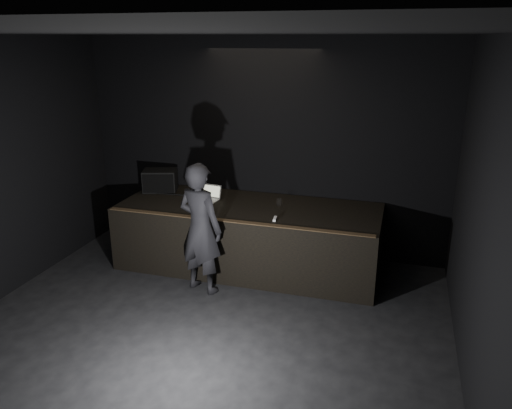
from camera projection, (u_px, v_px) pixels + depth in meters
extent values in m
plane|color=black|center=(175.00, 368.00, 5.50)|extent=(7.00, 7.00, 0.00)
cube|color=black|center=(263.00, 148.00, 8.12)|extent=(6.00, 0.10, 3.50)
cube|color=black|center=(495.00, 255.00, 4.13)|extent=(0.10, 7.00, 3.50)
cube|color=black|center=(155.00, 33.00, 4.38)|extent=(6.00, 7.00, 0.04)
cube|color=black|center=(249.00, 236.00, 7.82)|extent=(4.00, 1.50, 1.00)
cube|color=brown|center=(234.00, 221.00, 7.01)|extent=(3.92, 0.10, 0.01)
cube|color=black|center=(160.00, 180.00, 8.37)|extent=(0.63, 0.52, 0.36)
cube|color=black|center=(158.00, 184.00, 8.18)|extent=(0.48, 0.17, 0.30)
cylinder|color=black|center=(183.00, 195.00, 8.15)|extent=(0.98, 0.08, 0.02)
cube|color=silver|center=(208.00, 200.00, 7.91)|extent=(0.35, 0.27, 0.02)
cube|color=silver|center=(208.00, 199.00, 7.91)|extent=(0.29, 0.17, 0.00)
cube|color=silver|center=(212.00, 191.00, 8.00)|extent=(0.33, 0.11, 0.21)
cube|color=#C38C39|center=(212.00, 191.00, 7.99)|extent=(0.29, 0.09, 0.17)
cylinder|color=silver|center=(204.00, 197.00, 7.82)|extent=(0.07, 0.07, 0.17)
cylinder|color=#1C2F9B|center=(204.00, 196.00, 7.82)|extent=(0.07, 0.07, 0.08)
cylinder|color=#AD0F26|center=(204.00, 199.00, 7.84)|extent=(0.07, 0.07, 0.01)
cylinder|color=white|center=(279.00, 202.00, 7.67)|extent=(0.08, 0.08, 0.10)
cube|color=white|center=(275.00, 219.00, 7.08)|extent=(0.06, 0.17, 0.03)
imported|color=black|center=(200.00, 229.00, 6.93)|extent=(0.78, 0.63, 1.88)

